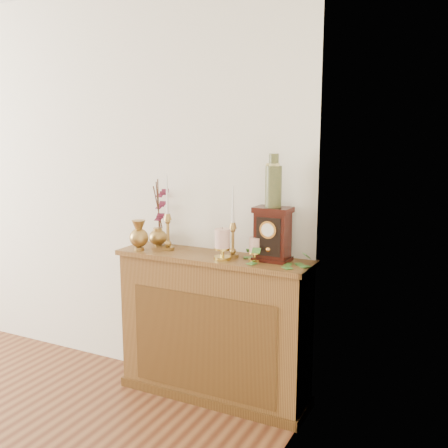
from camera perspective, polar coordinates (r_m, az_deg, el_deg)
The scene contains 10 objects.
console_shelf at distance 3.36m, azimuth -1.14°, elevation -11.60°, with size 1.24×0.34×0.93m.
candlestick_left at distance 3.34m, azimuth -6.14°, elevation -0.19°, with size 0.08×0.08×0.48m.
candlestick_center at distance 3.13m, azimuth 0.97°, elevation -1.11°, with size 0.07×0.07×0.43m.
bud_vase at distance 3.35m, azimuth -9.25°, elevation -1.25°, with size 0.12×0.12×0.19m.
ginger_jar at distance 3.47m, azimuth -6.89°, elevation 0.97°, with size 0.18×0.19×0.45m.
pillar_candle_left at distance 3.08m, azimuth -0.18°, elevation -2.02°, with size 0.10×0.10×0.20m.
pillar_candle_right at distance 3.05m, azimuth 3.40°, elevation -2.62°, with size 0.08×0.08×0.15m.
ivy_garland at distance 3.04m, azimuth 5.76°, elevation -3.92°, with size 0.52×0.22×0.09m.
mantel_clock at distance 3.05m, azimuth 5.29°, elevation -1.16°, with size 0.21×0.15×0.32m.
ceramic_vase at distance 3.01m, azimuth 5.41°, elevation 4.43°, with size 0.09×0.09×0.31m.
Camera 1 is at (2.85, -0.66, 1.69)m, focal length 42.00 mm.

